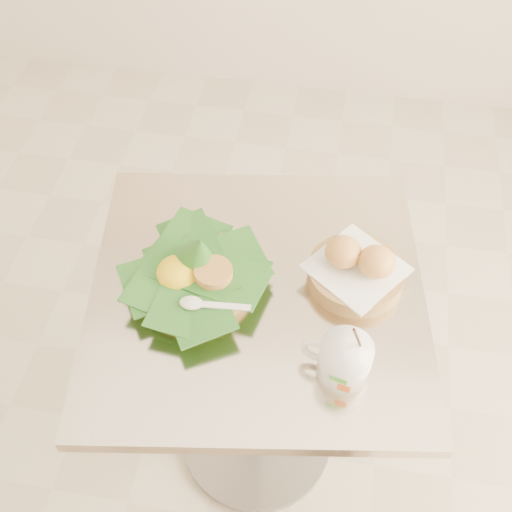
% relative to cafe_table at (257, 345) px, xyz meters
% --- Properties ---
extents(floor, '(3.60, 3.60, 0.00)m').
position_rel_cafe_table_xyz_m(floor, '(-0.10, -0.02, -0.53)').
color(floor, beige).
rests_on(floor, ground).
extents(cafe_table, '(0.80, 0.80, 0.75)m').
position_rel_cafe_table_xyz_m(cafe_table, '(0.00, 0.00, 0.00)').
color(cafe_table, gray).
rests_on(cafe_table, floor).
extents(rice_basket, '(0.30, 0.30, 0.15)m').
position_rel_cafe_table_xyz_m(rice_basket, '(-0.13, -0.01, 0.26)').
color(rice_basket, '#AD824A').
rests_on(rice_basket, cafe_table).
extents(bread_basket, '(0.24, 0.24, 0.10)m').
position_rel_cafe_table_xyz_m(bread_basket, '(0.20, 0.06, 0.26)').
color(bread_basket, '#AD824A').
rests_on(bread_basket, cafe_table).
extents(coffee_mug, '(0.14, 0.10, 0.17)m').
position_rel_cafe_table_xyz_m(coffee_mug, '(0.19, -0.17, 0.27)').
color(coffee_mug, white).
rests_on(coffee_mug, cafe_table).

